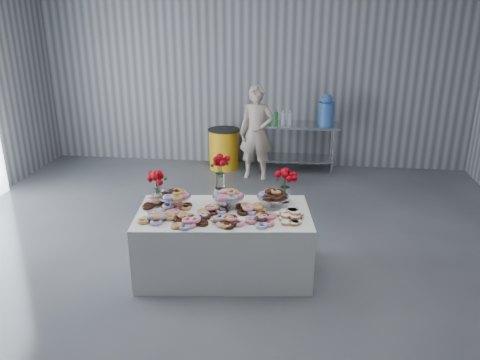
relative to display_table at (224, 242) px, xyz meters
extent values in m
plane|color=#3D4045|center=(-0.05, -0.38, -0.38)|extent=(9.00, 9.00, 0.00)
cube|color=gray|center=(-0.05, 4.12, 1.62)|extent=(8.00, 0.04, 4.00)
cube|color=silver|center=(0.00, 0.00, 0.00)|extent=(2.00, 1.22, 0.75)
cube|color=silver|center=(0.78, 3.72, 0.51)|extent=(1.50, 0.60, 0.04)
cube|color=silver|center=(0.78, 3.72, -0.12)|extent=(1.40, 0.55, 0.03)
cylinder|color=silver|center=(0.13, 3.47, 0.05)|extent=(0.04, 0.04, 0.86)
cylinder|color=silver|center=(1.43, 3.47, 0.05)|extent=(0.04, 0.04, 0.86)
cylinder|color=silver|center=(0.13, 3.97, 0.05)|extent=(0.04, 0.04, 0.86)
cylinder|color=silver|center=(1.43, 3.97, 0.05)|extent=(0.04, 0.04, 0.86)
cylinder|color=silver|center=(-0.56, 0.08, 0.44)|extent=(0.06, 0.06, 0.12)
cylinder|color=silver|center=(-0.56, 0.08, 0.50)|extent=(0.36, 0.36, 0.01)
cylinder|color=silver|center=(0.03, 0.15, 0.44)|extent=(0.06, 0.06, 0.12)
cylinder|color=silver|center=(0.03, 0.15, 0.50)|extent=(0.36, 0.36, 0.01)
cylinder|color=silver|center=(0.53, 0.21, 0.44)|extent=(0.06, 0.06, 0.12)
cylinder|color=silver|center=(0.53, 0.21, 0.50)|extent=(0.36, 0.36, 0.01)
cylinder|color=white|center=(-0.77, 0.16, 0.46)|extent=(0.11, 0.11, 0.18)
cylinder|color=#1E5919|center=(-0.77, 0.16, 0.59)|extent=(0.04, 0.04, 0.18)
cylinder|color=white|center=(0.66, 0.38, 0.46)|extent=(0.11, 0.11, 0.18)
cylinder|color=#1E5919|center=(0.66, 0.38, 0.59)|extent=(0.04, 0.04, 0.18)
cylinder|color=silver|center=(-0.09, 0.34, 0.45)|extent=(0.14, 0.14, 0.15)
cylinder|color=white|center=(-0.09, 0.34, 0.61)|extent=(0.11, 0.11, 0.18)
cylinder|color=#1E5919|center=(-0.09, 0.34, 0.75)|extent=(0.04, 0.04, 0.18)
cylinder|color=#417ADE|center=(1.28, 3.72, 0.73)|extent=(0.28, 0.28, 0.40)
sphere|color=#417ADE|center=(1.28, 3.72, 0.98)|extent=(0.20, 0.20, 0.20)
imported|color=#CC8C93|center=(0.08, 3.27, 0.45)|extent=(0.63, 0.43, 1.65)
cylinder|color=orange|center=(-0.57, 3.72, -0.01)|extent=(0.55, 0.55, 0.74)
cylinder|color=black|center=(-0.57, 3.72, 0.37)|extent=(0.59, 0.59, 0.02)
camera|label=1|loc=(0.75, -4.65, 2.47)|focal=35.00mm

